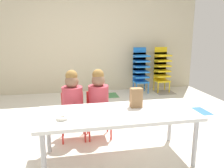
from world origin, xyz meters
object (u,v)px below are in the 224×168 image
craft_table (118,116)px  paper_bag_brown (136,98)px  seated_child_middle_seat (98,97)px  kid_chair_yellow_stack (162,67)px  paper_plate_near_edge (62,120)px  seated_child_near_camera (72,99)px  donut_powdered_on_plate (62,118)px  kid_chair_blue_stack (141,68)px

craft_table → paper_bag_brown: size_ratio=7.59×
seated_child_middle_seat → kid_chair_yellow_stack: size_ratio=0.88×
craft_table → paper_plate_near_edge: size_ratio=9.28×
kid_chair_yellow_stack → paper_plate_near_edge: (-2.26, -2.85, -0.02)m
seated_child_near_camera → donut_powdered_on_plate: seated_child_near_camera is taller
seated_child_middle_seat → seated_child_near_camera: bearing=180.0°
seated_child_near_camera → kid_chair_yellow_stack: 3.02m
paper_bag_brown → donut_powdered_on_plate: (-0.82, -0.24, -0.08)m
craft_table → kid_chair_yellow_stack: kid_chair_yellow_stack is taller
seated_child_middle_seat → paper_bag_brown: 0.60m
kid_chair_yellow_stack → craft_table: bearing=-121.7°
craft_table → kid_chair_blue_stack: bearing=66.9°
craft_table → paper_plate_near_edge: 0.59m
kid_chair_blue_stack → paper_plate_near_edge: 3.34m
donut_powdered_on_plate → kid_chair_blue_stack: bearing=58.6°
paper_bag_brown → paper_plate_near_edge: (-0.82, -0.24, -0.11)m
craft_table → kid_chair_blue_stack: (1.16, 2.72, 0.08)m
seated_child_middle_seat → craft_table: bearing=-77.9°
craft_table → seated_child_near_camera: size_ratio=1.82×
seated_child_near_camera → paper_plate_near_edge: (-0.12, -0.71, -0.00)m
craft_table → paper_plate_near_edge: paper_plate_near_edge is taller
kid_chair_yellow_stack → seated_child_near_camera: bearing=-135.0°
craft_table → seated_child_near_camera: (-0.46, 0.58, 0.05)m
seated_child_middle_seat → kid_chair_yellow_stack: 2.80m
kid_chair_yellow_stack → paper_plate_near_edge: kid_chair_yellow_stack is taller
seated_child_near_camera → paper_plate_near_edge: seated_child_near_camera is taller
kid_chair_blue_stack → paper_plate_near_edge: kid_chair_blue_stack is taller
paper_plate_near_edge → paper_bag_brown: bearing=16.7°
paper_bag_brown → seated_child_near_camera: bearing=146.3°
kid_chair_blue_stack → paper_bag_brown: kid_chair_blue_stack is taller
craft_table → paper_bag_brown: bearing=26.2°
kid_chair_yellow_stack → donut_powdered_on_plate: size_ratio=8.96×
craft_table → seated_child_near_camera: seated_child_near_camera is taller
seated_child_near_camera → donut_powdered_on_plate: 0.72m
craft_table → donut_powdered_on_plate: (-0.58, -0.13, 0.07)m
kid_chair_yellow_stack → donut_powdered_on_plate: kid_chair_yellow_stack is taller
seated_child_near_camera → seated_child_middle_seat: bearing=0.0°
craft_table → seated_child_middle_seat: (-0.13, 0.58, 0.05)m
seated_child_near_camera → kid_chair_yellow_stack: kid_chair_yellow_stack is taller
seated_child_near_camera → seated_child_middle_seat: same height
paper_bag_brown → paper_plate_near_edge: bearing=-163.3°
kid_chair_yellow_stack → donut_powdered_on_plate: 3.63m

